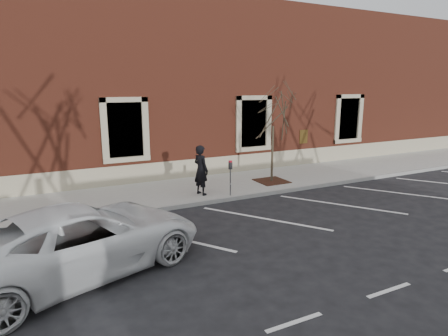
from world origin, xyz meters
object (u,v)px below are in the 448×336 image
man (201,170)px  sapling (274,110)px  white_truck (81,239)px  parking_meter (230,171)px

man → sapling: bearing=-100.8°
man → white_truck: 6.17m
man → parking_meter: (0.91, -0.62, -0.02)m
parking_meter → sapling: (2.55, 1.08, 2.09)m
man → white_truck: bearing=112.9°
sapling → parking_meter: bearing=-157.0°
man → sapling: (3.46, 0.46, 2.07)m
white_truck → man: bearing=-67.3°
parking_meter → sapling: size_ratio=0.31×
man → sapling: 4.06m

